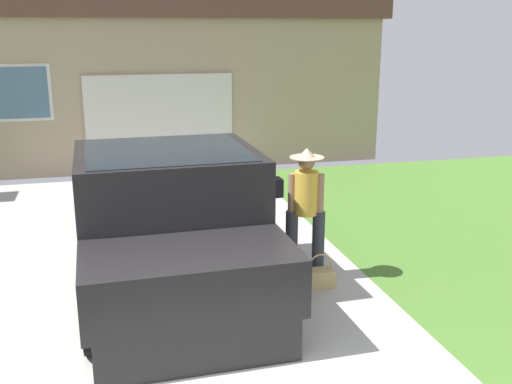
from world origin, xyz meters
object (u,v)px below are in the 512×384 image
(person_with_hat, at_px, (306,208))
(handbag, at_px, (320,277))
(pickup_truck, at_px, (168,224))
(house_with_garage, at_px, (173,63))

(person_with_hat, relative_size, handbag, 3.92)
(pickup_truck, xyz_separation_m, handbag, (1.70, -0.64, -0.60))
(handbag, height_order, house_with_garage, house_with_garage)
(person_with_hat, bearing_deg, house_with_garage, -68.69)
(house_with_garage, bearing_deg, person_with_hat, -86.91)
(pickup_truck, relative_size, person_with_hat, 3.21)
(pickup_truck, height_order, person_with_hat, pickup_truck)
(pickup_truck, distance_m, person_with_hat, 1.65)
(pickup_truck, relative_size, handbag, 12.55)
(pickup_truck, bearing_deg, handbag, 158.13)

